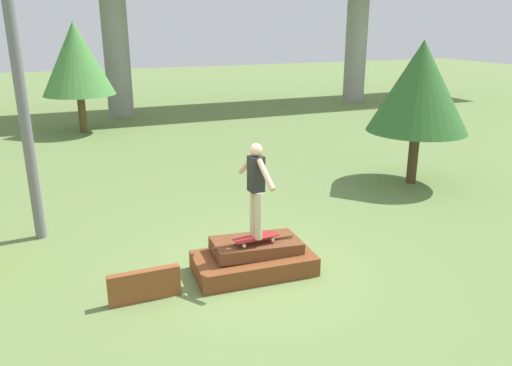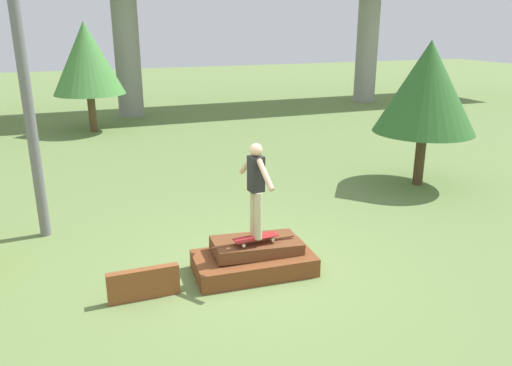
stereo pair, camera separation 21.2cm
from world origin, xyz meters
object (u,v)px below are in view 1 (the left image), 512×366
object	(u,v)px
skateboard	(256,238)
skater	(256,185)
utility_pole	(11,23)
tree_behind_left	(420,87)
tree_behind_right	(76,59)

from	to	relation	value
skateboard	skater	size ratio (longest dim) A/B	0.49
skater	utility_pole	xyz separation A→B (m)	(-3.34, 2.95, 2.43)
skater	utility_pole	distance (m)	5.07
utility_pole	tree_behind_left	size ratio (longest dim) A/B	2.14
skateboard	tree_behind_right	bearing A→B (deg)	98.11
skater	tree_behind_right	distance (m)	13.06
utility_pole	tree_behind_left	xyz separation A→B (m)	(8.97, 0.10, -1.50)
skateboard	utility_pole	distance (m)	5.57
skateboard	utility_pole	world-z (taller)	utility_pole
skater	tree_behind_left	size ratio (longest dim) A/B	0.43
utility_pole	skateboard	bearing A→B (deg)	-41.49
tree_behind_left	skateboard	bearing A→B (deg)	-151.55
skater	tree_behind_left	distance (m)	6.47
utility_pole	tree_behind_right	size ratio (longest dim) A/B	1.90
tree_behind_left	skater	bearing A→B (deg)	-151.55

